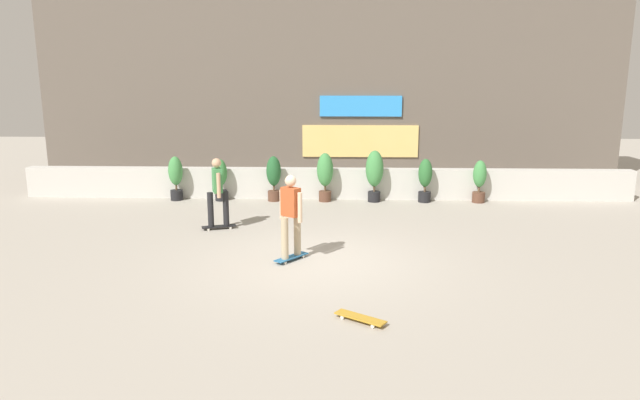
{
  "coord_description": "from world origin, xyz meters",
  "views": [
    {
      "loc": [
        0.43,
        -10.47,
        3.46
      ],
      "look_at": [
        0.0,
        1.5,
        0.9
      ],
      "focal_mm": 31.48,
      "sensor_mm": 36.0,
      "label": 1
    }
  ],
  "objects_px": {
    "potted_plant_1": "(221,179)",
    "potted_plant_6": "(479,180)",
    "potted_plant_0": "(176,176)",
    "skater_by_wall_left": "(291,214)",
    "potted_plant_5": "(425,179)",
    "skater_far_left": "(218,190)",
    "potted_plant_4": "(375,172)",
    "potted_plant_3": "(325,174)",
    "skateboard_near_camera": "(360,318)",
    "potted_plant_2": "(274,176)"
  },
  "relations": [
    {
      "from": "potted_plant_2",
      "to": "potted_plant_6",
      "type": "bearing_deg",
      "value": 0.0
    },
    {
      "from": "potted_plant_5",
      "to": "potted_plant_0",
      "type": "bearing_deg",
      "value": 180.0
    },
    {
      "from": "potted_plant_5",
      "to": "skater_far_left",
      "type": "xyz_separation_m",
      "value": [
        -5.32,
        -3.23,
        0.25
      ]
    },
    {
      "from": "skateboard_near_camera",
      "to": "potted_plant_4",
      "type": "bearing_deg",
      "value": 85.32
    },
    {
      "from": "potted_plant_1",
      "to": "potted_plant_4",
      "type": "bearing_deg",
      "value": -0.0
    },
    {
      "from": "potted_plant_4",
      "to": "potted_plant_5",
      "type": "distance_m",
      "value": 1.47
    },
    {
      "from": "potted_plant_4",
      "to": "potted_plant_6",
      "type": "relative_size",
      "value": 1.22
    },
    {
      "from": "potted_plant_4",
      "to": "potted_plant_6",
      "type": "bearing_deg",
      "value": 0.0
    },
    {
      "from": "potted_plant_1",
      "to": "skater_far_left",
      "type": "bearing_deg",
      "value": -79.19
    },
    {
      "from": "potted_plant_0",
      "to": "potted_plant_5",
      "type": "xyz_separation_m",
      "value": [
        7.26,
        -0.0,
        -0.03
      ]
    },
    {
      "from": "potted_plant_0",
      "to": "potted_plant_1",
      "type": "relative_size",
      "value": 1.06
    },
    {
      "from": "potted_plant_6",
      "to": "skateboard_near_camera",
      "type": "distance_m",
      "value": 9.15
    },
    {
      "from": "skater_far_left",
      "to": "potted_plant_4",
      "type": "bearing_deg",
      "value": 39.9
    },
    {
      "from": "potted_plant_4",
      "to": "potted_plant_5",
      "type": "bearing_deg",
      "value": 0.0
    },
    {
      "from": "potted_plant_1",
      "to": "potted_plant_3",
      "type": "xyz_separation_m",
      "value": [
        3.06,
        -0.0,
        0.16
      ]
    },
    {
      "from": "potted_plant_6",
      "to": "skater_by_wall_left",
      "type": "relative_size",
      "value": 0.72
    },
    {
      "from": "potted_plant_2",
      "to": "skater_by_wall_left",
      "type": "relative_size",
      "value": 0.78
    },
    {
      "from": "potted_plant_3",
      "to": "potted_plant_6",
      "type": "height_order",
      "value": "potted_plant_3"
    },
    {
      "from": "potted_plant_4",
      "to": "potted_plant_5",
      "type": "relative_size",
      "value": 1.18
    },
    {
      "from": "potted_plant_2",
      "to": "potted_plant_4",
      "type": "bearing_deg",
      "value": -0.0
    },
    {
      "from": "potted_plant_4",
      "to": "skater_far_left",
      "type": "relative_size",
      "value": 0.88
    },
    {
      "from": "potted_plant_1",
      "to": "potted_plant_4",
      "type": "relative_size",
      "value": 0.82
    },
    {
      "from": "skater_by_wall_left",
      "to": "skateboard_near_camera",
      "type": "xyz_separation_m",
      "value": [
        1.25,
        -2.82,
        -0.88
      ]
    },
    {
      "from": "potted_plant_1",
      "to": "potted_plant_6",
      "type": "xyz_separation_m",
      "value": [
        7.5,
        -0.0,
        0.01
      ]
    },
    {
      "from": "potted_plant_4",
      "to": "potted_plant_6",
      "type": "xyz_separation_m",
      "value": [
        3.02,
        0.0,
        -0.21
      ]
    },
    {
      "from": "potted_plant_3",
      "to": "potted_plant_4",
      "type": "height_order",
      "value": "potted_plant_4"
    },
    {
      "from": "potted_plant_3",
      "to": "potted_plant_5",
      "type": "distance_m",
      "value": 2.89
    },
    {
      "from": "potted_plant_5",
      "to": "skater_by_wall_left",
      "type": "height_order",
      "value": "skater_by_wall_left"
    },
    {
      "from": "potted_plant_0",
      "to": "potted_plant_2",
      "type": "bearing_deg",
      "value": -0.0
    },
    {
      "from": "potted_plant_5",
      "to": "potted_plant_3",
      "type": "bearing_deg",
      "value": 180.0
    },
    {
      "from": "potted_plant_0",
      "to": "potted_plant_4",
      "type": "xyz_separation_m",
      "value": [
        5.81,
        -0.0,
        0.15
      ]
    },
    {
      "from": "potted_plant_3",
      "to": "potted_plant_4",
      "type": "bearing_deg",
      "value": -0.0
    },
    {
      "from": "potted_plant_4",
      "to": "skater_far_left",
      "type": "distance_m",
      "value": 5.04
    },
    {
      "from": "potted_plant_0",
      "to": "skater_by_wall_left",
      "type": "xyz_separation_m",
      "value": [
        3.87,
        -5.53,
        0.22
      ]
    },
    {
      "from": "potted_plant_4",
      "to": "potted_plant_0",
      "type": "bearing_deg",
      "value": 180.0
    },
    {
      "from": "skater_by_wall_left",
      "to": "potted_plant_6",
      "type": "bearing_deg",
      "value": 48.14
    },
    {
      "from": "skater_far_left",
      "to": "potted_plant_3",
      "type": "bearing_deg",
      "value": 52.95
    },
    {
      "from": "potted_plant_2",
      "to": "potted_plant_4",
      "type": "relative_size",
      "value": 0.88
    },
    {
      "from": "potted_plant_6",
      "to": "skater_far_left",
      "type": "relative_size",
      "value": 0.72
    },
    {
      "from": "potted_plant_4",
      "to": "skater_far_left",
      "type": "xyz_separation_m",
      "value": [
        -3.86,
        -3.23,
        0.07
      ]
    },
    {
      "from": "potted_plant_0",
      "to": "skater_far_left",
      "type": "xyz_separation_m",
      "value": [
        1.94,
        -3.23,
        0.22
      ]
    },
    {
      "from": "potted_plant_6",
      "to": "skater_far_left",
      "type": "distance_m",
      "value": 7.6
    },
    {
      "from": "potted_plant_2",
      "to": "skateboard_near_camera",
      "type": "bearing_deg",
      "value": -74.98
    },
    {
      "from": "potted_plant_6",
      "to": "skateboard_near_camera",
      "type": "xyz_separation_m",
      "value": [
        -3.7,
        -8.35,
        -0.6
      ]
    },
    {
      "from": "potted_plant_1",
      "to": "skater_far_left",
      "type": "distance_m",
      "value": 3.3
    },
    {
      "from": "potted_plant_0",
      "to": "potted_plant_6",
      "type": "relative_size",
      "value": 1.06
    },
    {
      "from": "potted_plant_5",
      "to": "potted_plant_6",
      "type": "relative_size",
      "value": 1.03
    },
    {
      "from": "potted_plant_0",
      "to": "skater_by_wall_left",
      "type": "relative_size",
      "value": 0.76
    },
    {
      "from": "potted_plant_0",
      "to": "potted_plant_4",
      "type": "height_order",
      "value": "potted_plant_4"
    },
    {
      "from": "potted_plant_0",
      "to": "skater_far_left",
      "type": "distance_m",
      "value": 3.78
    }
  ]
}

